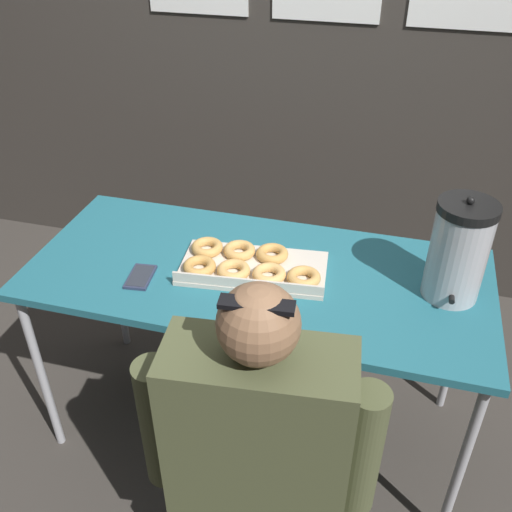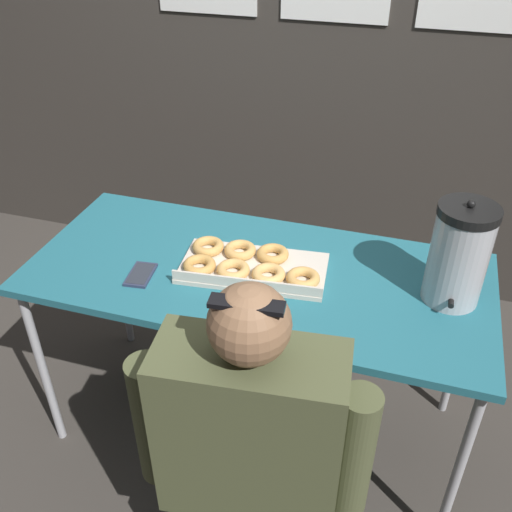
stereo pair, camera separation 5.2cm
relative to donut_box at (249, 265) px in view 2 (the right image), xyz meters
The scene contains 7 objects.
ground_plane 0.80m from the donut_box, 13.92° to the left, with size 12.00×12.00×0.00m, color #3D3833.
back_wall 1.31m from the donut_box, 88.74° to the left, with size 6.00×0.11×2.62m.
folding_table 0.08m from the donut_box, 13.92° to the left, with size 1.56×0.69×0.78m.
donut_box is the anchor object (origin of this frame).
coffee_urn 0.67m from the donut_box, ahead, with size 0.18×0.20×0.35m.
cell_phone 0.36m from the donut_box, 158.11° to the right, with size 0.09×0.14×0.01m.
person_seated 0.67m from the donut_box, 72.10° to the right, with size 0.63×0.30×1.17m.
Camera 2 is at (0.46, -1.50, 1.91)m, focal length 40.00 mm.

